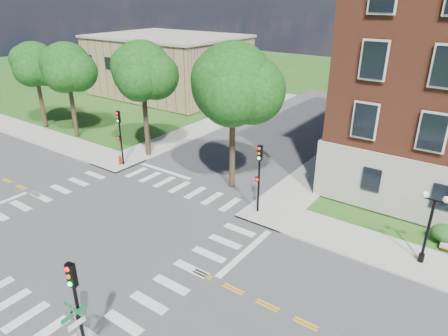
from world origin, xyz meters
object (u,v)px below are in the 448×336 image
Objects in this scene: fire_hydrant at (120,160)px; traffic_signal_nw at (120,131)px; street_sign_pole at (77,326)px; traffic_signal_se at (76,302)px; twin_lamp_west at (429,224)px; traffic_signal_ne at (259,170)px.

traffic_signal_nw is at bearing 18.51° from fire_hydrant.
traffic_signal_se is at bearing 123.76° from street_sign_pole.
traffic_signal_se is 20.88m from fire_hydrant.
twin_lamp_west reaches higher than street_sign_pole.
traffic_signal_se is 1.00× the size of traffic_signal_nw.
traffic_signal_nw is at bearing 134.40° from street_sign_pole.
twin_lamp_west reaches higher than fire_hydrant.
fire_hydrant is at bearing -161.49° from traffic_signal_nw.
twin_lamp_west is (24.10, 0.30, -0.66)m from traffic_signal_nw.
traffic_signal_se is 6.40× the size of fire_hydrant.
traffic_signal_se reaches higher than street_sign_pole.
traffic_signal_se is 20.57m from traffic_signal_nw.
traffic_signal_ne is 10.34m from twin_lamp_west.
traffic_signal_ne is at bearing -0.76° from traffic_signal_nw.
street_sign_pole reaches higher than fire_hydrant.
traffic_signal_se and traffic_signal_nw have the same top height.
fire_hydrant is (-14.05, 0.09, -2.72)m from traffic_signal_ne.
twin_lamp_west is at bearing 0.92° from fire_hydrant.
traffic_signal_se and traffic_signal_ne have the same top height.
traffic_signal_ne is at bearing 93.21° from street_sign_pole.
twin_lamp_west is 17.94m from street_sign_pole.
traffic_signal_ne is 14.31m from fire_hydrant.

